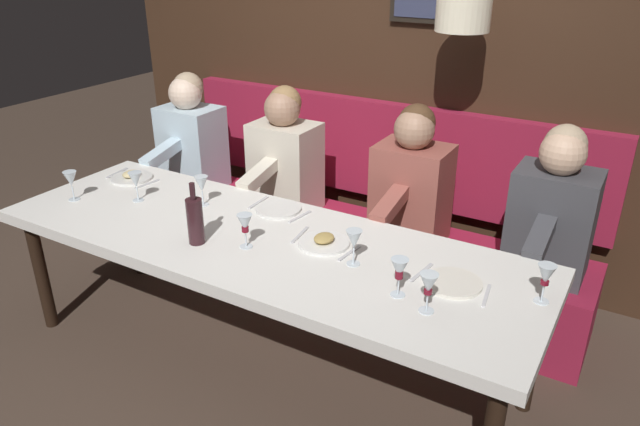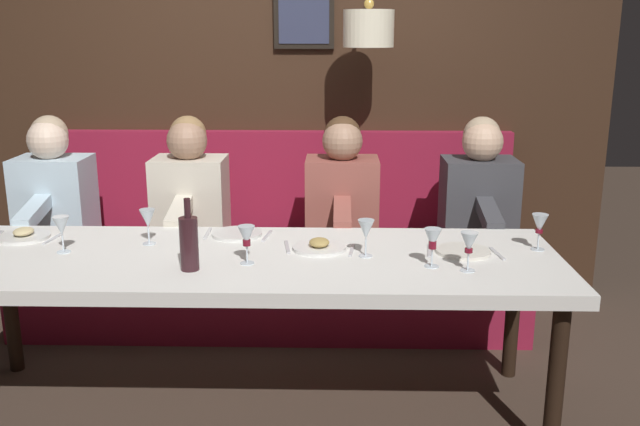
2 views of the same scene
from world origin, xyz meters
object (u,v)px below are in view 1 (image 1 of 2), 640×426
object	(u,v)px
diner_middle	(284,154)
wine_glass_7	(546,276)
dining_table	(259,248)
wine_glass_4	(428,285)
wine_glass_3	(399,270)
wine_glass_6	(202,185)
wine_glass_5	(71,180)
diner_nearest	(553,208)
wine_glass_2	(354,241)
wine_bottle	(195,220)
diner_near	(412,180)
wine_glass_1	(245,224)
diner_far	(191,136)
wine_glass_0	(136,180)

from	to	relation	value
diner_middle	wine_glass_7	distance (m)	1.88
dining_table	wine_glass_4	xyz separation A→B (m)	(-0.18, -0.92, 0.18)
wine_glass_3	wine_glass_6	bearing A→B (deg)	77.05
wine_glass_5	diner_nearest	bearing A→B (deg)	-65.92
wine_glass_4	wine_glass_6	world-z (taller)	same
wine_glass_2	wine_glass_3	world-z (taller)	same
wine_glass_2	wine_glass_6	distance (m)	1.00
dining_table	wine_glass_3	world-z (taller)	wine_glass_3
wine_glass_5	wine_bottle	xyz separation A→B (m)	(-0.04, -0.91, -0.00)
diner_near	wine_glass_7	distance (m)	1.16
wine_glass_1	wine_glass_4	bearing A→B (deg)	-94.45
wine_glass_2	diner_near	bearing A→B (deg)	6.24
wine_glass_2	wine_glass_7	xyz separation A→B (m)	(0.12, -0.77, -0.00)
wine_glass_7	diner_middle	bearing A→B (deg)	65.85
diner_near	diner_middle	xyz separation A→B (m)	(0.00, 0.85, 0.00)
wine_glass_1	wine_glass_3	distance (m)	0.77
diner_far	wine_glass_7	distance (m)	2.60
diner_near	wine_glass_4	bearing A→B (deg)	-154.57
diner_nearest	wine_glass_1	size ratio (longest dim) A/B	4.82
diner_middle	wine_glass_6	bearing A→B (deg)	176.71
wine_glass_0	wine_glass_7	xyz separation A→B (m)	(0.09, -2.10, -0.00)
diner_nearest	wine_glass_7	distance (m)	0.78
dining_table	wine_glass_6	bearing A→B (deg)	71.74
diner_near	wine_glass_0	size ratio (longest dim) A/B	4.82
wine_glass_2	diner_nearest	bearing A→B (deg)	-36.72
diner_middle	wine_glass_6	size ratio (longest dim) A/B	4.82
diner_nearest	wine_glass_4	distance (m)	1.09
diner_middle	wine_glass_2	xyz separation A→B (m)	(-0.89, -0.94, 0.04)
wine_glass_2	wine_glass_3	bearing A→B (deg)	-115.47
diner_near	wine_glass_7	xyz separation A→B (m)	(-0.77, -0.87, 0.04)
diner_middle	wine_glass_7	world-z (taller)	diner_middle
wine_glass_4	diner_near	bearing A→B (deg)	25.43
dining_table	wine_glass_4	world-z (taller)	wine_glass_4
dining_table	diner_middle	bearing A→B (deg)	26.28
diner_near	wine_glass_3	xyz separation A→B (m)	(-1.01, -0.37, 0.04)
wine_glass_2	wine_glass_4	xyz separation A→B (m)	(-0.18, -0.41, -0.00)
wine_glass_4	wine_glass_1	bearing A→B (deg)	85.55
wine_glass_0	wine_glass_3	bearing A→B (deg)	-95.54
wine_glass_0	wine_glass_3	distance (m)	1.61
diner_middle	wine_glass_1	size ratio (longest dim) A/B	4.82
wine_glass_7	wine_glass_4	bearing A→B (deg)	128.61
wine_glass_3	wine_glass_2	bearing A→B (deg)	64.53
diner_middle	wine_glass_2	distance (m)	1.30
diner_far	wine_glass_5	size ratio (longest dim) A/B	4.82
diner_near	diner_far	distance (m)	1.62
dining_table	wine_bottle	distance (m)	0.34
diner_nearest	wine_glass_3	xyz separation A→B (m)	(-1.01, 0.39, 0.04)
diner_nearest	diner_far	size ratio (longest dim) A/B	1.00
wine_bottle	dining_table	bearing A→B (deg)	-48.57
diner_far	wine_glass_6	world-z (taller)	diner_far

